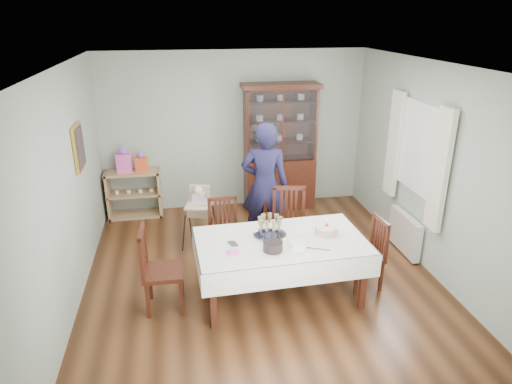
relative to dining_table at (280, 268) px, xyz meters
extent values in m
plane|color=#593319|center=(-0.15, 0.47, -0.38)|extent=(5.00, 5.00, 0.00)
plane|color=#9EAA99|center=(-0.15, 2.97, 0.97)|extent=(4.50, 0.00, 4.50)
plane|color=#9EAA99|center=(-2.40, 0.47, 0.97)|extent=(0.00, 5.00, 5.00)
plane|color=#9EAA99|center=(2.10, 0.47, 0.97)|extent=(0.00, 5.00, 5.00)
plane|color=white|center=(-0.15, 0.47, 2.32)|extent=(5.00, 5.00, 0.00)
cube|color=#431E10|center=(0.00, 0.00, 0.34)|extent=(1.94, 1.12, 0.06)
cube|color=silver|center=(0.00, 0.00, 0.37)|extent=(2.04, 1.22, 0.01)
cube|color=#431E10|center=(0.60, 2.73, 0.07)|extent=(1.20, 0.45, 0.90)
cube|color=white|center=(0.60, 2.54, 1.12)|extent=(1.12, 0.01, 1.16)
cube|color=#431E10|center=(0.60, 2.73, 1.76)|extent=(1.30, 0.48, 0.07)
cube|color=tan|center=(-1.90, 2.75, -0.36)|extent=(0.90, 0.38, 0.04)
cube|color=tan|center=(-1.90, 2.75, 0.02)|extent=(0.90, 0.38, 0.03)
cube|color=tan|center=(-1.90, 2.75, 0.40)|extent=(0.90, 0.38, 0.04)
cube|color=tan|center=(-2.32, 2.75, 0.02)|extent=(0.04, 0.38, 0.80)
cube|color=tan|center=(-1.48, 2.75, 0.02)|extent=(0.04, 0.38, 0.80)
cube|color=gold|center=(-2.37, 1.27, 1.27)|extent=(0.04, 0.48, 0.58)
cube|color=white|center=(2.07, 0.77, 1.17)|extent=(0.04, 1.02, 1.22)
cube|color=silver|center=(2.01, 0.15, 1.07)|extent=(0.07, 0.30, 1.55)
cube|color=silver|center=(2.01, 1.39, 1.07)|extent=(0.07, 0.30, 1.55)
cube|color=white|center=(2.01, 0.77, -0.08)|extent=(0.10, 0.80, 0.55)
cube|color=#431E10|center=(-0.57, 0.85, 0.04)|extent=(0.44, 0.44, 0.05)
cube|color=#431E10|center=(-0.58, 1.04, 0.30)|extent=(0.40, 0.06, 0.49)
cube|color=#431E10|center=(0.30, 0.76, 0.10)|extent=(0.54, 0.54, 0.05)
cube|color=#431E10|center=(0.33, 0.97, 0.38)|extent=(0.45, 0.12, 0.55)
cube|color=#431E10|center=(-1.38, 0.01, 0.09)|extent=(0.48, 0.48, 0.05)
cube|color=#431E10|center=(-1.58, 0.02, 0.37)|extent=(0.06, 0.44, 0.54)
cube|color=#431E10|center=(1.07, 0.03, 0.03)|extent=(0.44, 0.44, 0.05)
cube|color=#431E10|center=(1.26, 0.04, 0.29)|extent=(0.06, 0.39, 0.48)
imported|color=black|center=(0.07, 1.37, 0.55)|extent=(0.75, 0.57, 1.86)
cube|color=tan|center=(-0.88, 1.51, 0.21)|extent=(0.37, 0.34, 0.22)
cube|color=tan|center=(-0.88, 1.51, 0.39)|extent=(0.31, 0.13, 0.25)
cube|color=tan|center=(-0.88, 1.51, 0.28)|extent=(0.35, 0.22, 0.03)
cube|color=#BAA9CE|center=(-0.88, 1.51, 0.35)|extent=(0.19, 0.16, 0.16)
sphere|color=beige|center=(-0.88, 1.51, 0.48)|extent=(0.14, 0.14, 0.14)
cylinder|color=silver|center=(-0.11, 0.13, 0.38)|extent=(0.40, 0.40, 0.01)
torus|color=silver|center=(-0.11, 0.13, 0.39)|extent=(0.40, 0.40, 0.02)
cylinder|color=white|center=(0.56, 0.03, 0.38)|extent=(0.31, 0.31, 0.02)
cylinder|color=brown|center=(0.56, 0.03, 0.44)|extent=(0.27, 0.27, 0.10)
cylinder|color=silver|center=(0.56, 0.03, 0.49)|extent=(0.27, 0.27, 0.01)
cylinder|color=#F24C4C|center=(0.56, 0.03, 0.54)|extent=(0.01, 0.01, 0.08)
sphere|color=yellow|center=(0.56, 0.03, 0.58)|extent=(0.02, 0.02, 0.02)
cylinder|color=black|center=(-0.15, -0.23, 0.43)|extent=(0.28, 0.28, 0.11)
cylinder|color=white|center=(0.14, -0.23, 0.42)|extent=(0.21, 0.21, 0.08)
cube|color=#F55ABC|center=(-0.60, -0.22, 0.38)|extent=(0.14, 0.14, 0.02)
cube|color=silver|center=(0.35, -0.29, 0.38)|extent=(0.27, 0.13, 0.01)
cube|color=#F55ABC|center=(-2.01, 2.73, 0.57)|extent=(0.24, 0.17, 0.31)
sphere|color=#E533B2|center=(-2.01, 2.73, 0.78)|extent=(0.12, 0.12, 0.12)
cube|color=#EF5625|center=(-1.73, 2.73, 0.54)|extent=(0.21, 0.16, 0.24)
sphere|color=#E533B2|center=(-1.73, 2.73, 0.70)|extent=(0.11, 0.11, 0.11)
camera|label=1|loc=(-1.12, -4.65, 2.86)|focal=32.00mm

